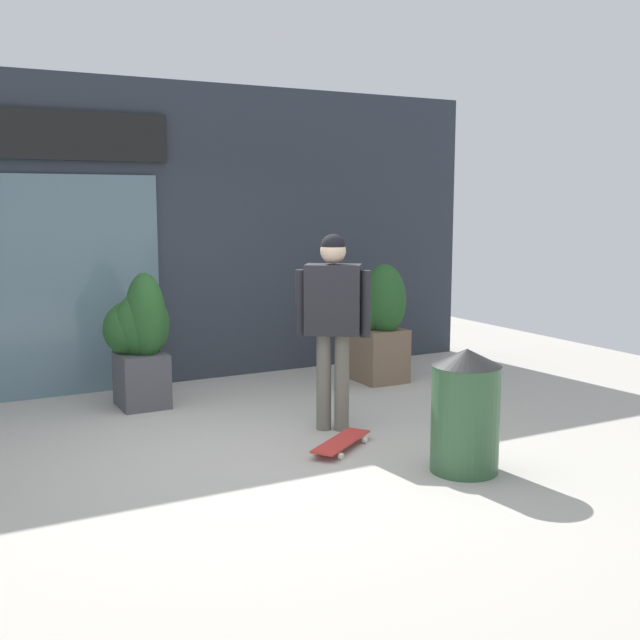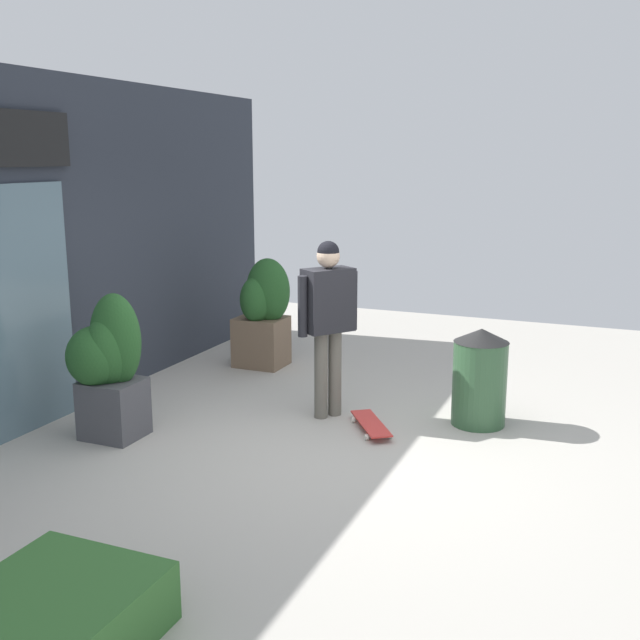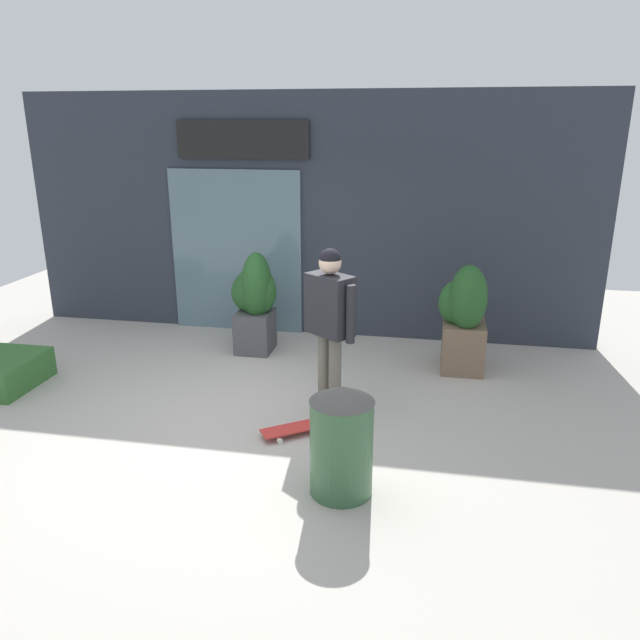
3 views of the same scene
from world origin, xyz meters
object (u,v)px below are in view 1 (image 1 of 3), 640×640
Objects in this scene: planter_box_left at (140,335)px; trash_bin at (465,410)px; skateboarder at (333,310)px; skateboard at (341,442)px; planter_box_right at (379,322)px.

planter_box_left reaches higher than trash_bin.
skateboarder reaches higher than planter_box_left.
skateboarder is 1.85× the size of trash_bin.
skateboard is 1.13m from trash_bin.
planter_box_right reaches higher than skateboard.
planter_box_left is 2.65m from planter_box_right.
skateboard is 0.77× the size of trash_bin.
planter_box_left is at bearing 175.47° from planter_box_right.
planter_box_right is at bearing 171.40° from skateboarder.
skateboard is at bearing 121.91° from trash_bin.
planter_box_left is 1.00× the size of planter_box_right.
skateboarder is 2.08m from planter_box_left.
skateboard is 0.54× the size of planter_box_right.
trash_bin is (-1.04, -2.81, -0.20)m from planter_box_right.
skateboarder reaches higher than skateboard.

